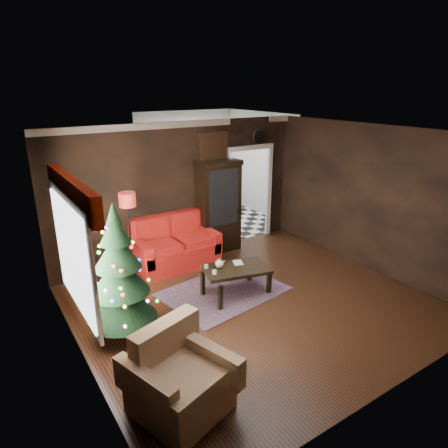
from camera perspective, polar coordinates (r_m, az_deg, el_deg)
floor at (r=6.84m, az=4.22°, el=-11.26°), size 5.50×5.50×0.00m
ceiling at (r=5.93m, az=4.89°, el=12.75°), size 5.50×5.50×0.00m
wall_back at (r=8.27m, az=-6.10°, el=4.70°), size 5.50×0.00×5.50m
wall_front at (r=4.69m, az=23.67°, el=-8.63°), size 5.50×0.00×5.50m
wall_left at (r=5.16m, az=-20.63°, el=-5.68°), size 0.00×5.50×5.50m
wall_right at (r=8.15m, az=20.07°, el=3.41°), size 0.00×5.50×5.50m
doorway at (r=9.23m, az=3.40°, el=4.07°), size 1.10×0.10×2.10m
left_window at (r=5.32m, az=-20.78°, el=-4.32°), size 0.05×1.60×1.40m
valance at (r=5.09m, az=-21.00°, el=4.37°), size 0.12×2.10×0.35m
kitchen_floor at (r=10.73m, az=-1.47°, el=0.43°), size 3.00×3.00×0.00m
kitchen_window at (r=11.55m, az=-5.41°, el=10.40°), size 0.70×0.06×0.70m
rug at (r=7.17m, az=-0.07°, el=-9.57°), size 2.23×1.75×0.01m
loveseat at (r=8.00m, az=-6.93°, el=-2.64°), size 1.70×0.90×1.00m
curio_cabinet at (r=8.56m, az=-0.82°, el=2.18°), size 0.90×0.45×1.90m
floor_lamp at (r=7.23m, az=-13.18°, el=-2.65°), size 0.32×0.32×1.83m
christmas_tree at (r=5.67m, az=-14.80°, el=-6.62°), size 1.10×1.10×1.86m
armchair at (r=4.69m, az=-6.33°, el=-20.73°), size 1.19×1.19×0.97m
coffee_table at (r=6.98m, az=1.72°, el=-8.08°), size 1.23×0.91×0.49m
teapot at (r=6.82m, az=-0.72°, el=-5.72°), size 0.21×0.21×0.16m
cup_a at (r=6.84m, az=-2.56°, el=-6.09°), size 0.07×0.07×0.06m
cup_b at (r=6.64m, az=-1.38°, el=-6.90°), size 0.10×0.10×0.07m
book at (r=6.97m, az=1.38°, el=-4.87°), size 0.15×0.08×0.22m
wall_clock at (r=9.09m, az=5.06°, el=12.34°), size 0.32×0.32×0.06m
painting at (r=8.43m, az=-1.55°, el=10.97°), size 0.62×0.05×0.52m
kitchen_counter at (r=11.59m, az=-4.63°, el=4.13°), size 1.80×0.60×0.90m
kitchen_table at (r=10.22m, az=-2.03°, el=1.66°), size 0.70×0.70×0.75m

